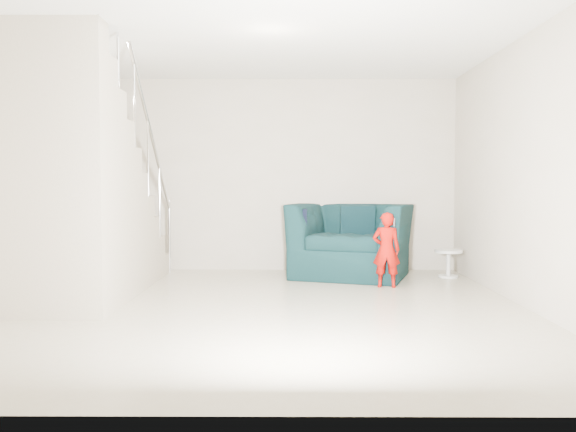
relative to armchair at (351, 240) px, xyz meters
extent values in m
plane|color=tan|center=(-0.98, -2.14, -0.48)|extent=(5.50, 5.50, 0.00)
plane|color=silver|center=(-0.98, -2.14, 2.22)|extent=(5.50, 5.50, 0.00)
plane|color=#A69B87|center=(-0.98, 0.61, 0.87)|extent=(5.00, 0.00, 5.00)
plane|color=#A69B87|center=(-0.98, -4.89, 0.87)|extent=(5.00, 0.00, 5.00)
plane|color=#A69B87|center=(-3.48, -2.14, 0.87)|extent=(0.00, 5.50, 5.50)
plane|color=#A69B87|center=(1.52, -2.14, 0.87)|extent=(0.00, 5.50, 5.50)
imported|color=black|center=(0.00, 0.00, 0.00)|extent=(1.81, 1.69, 0.96)
imported|color=#9C0D05|center=(0.33, -0.85, -0.04)|extent=(0.34, 0.25, 0.89)
cylinder|color=silver|center=(1.27, -0.08, -0.14)|extent=(0.36, 0.36, 0.04)
cylinder|color=silver|center=(1.27, -0.08, -0.32)|extent=(0.05, 0.05, 0.33)
cylinder|color=silver|center=(1.27, -0.08, -0.47)|extent=(0.25, 0.25, 0.03)
cube|color=#ADA089|center=(-2.98, 0.21, -0.35)|extent=(1.00, 0.30, 0.27)
cube|color=#ADA089|center=(-2.98, -0.09, -0.21)|extent=(1.00, 0.30, 0.54)
cube|color=#ADA089|center=(-2.98, -0.39, -0.08)|extent=(1.00, 0.30, 0.81)
cube|color=#ADA089|center=(-2.98, -0.69, 0.06)|extent=(1.00, 0.30, 1.08)
cube|color=#ADA089|center=(-2.98, -0.99, 0.19)|extent=(1.00, 0.30, 1.35)
cube|color=#ADA089|center=(-2.98, -1.29, 0.33)|extent=(1.00, 0.30, 1.62)
cube|color=#ADA089|center=(-2.98, -1.59, 0.46)|extent=(1.00, 0.30, 1.89)
cube|color=#ADA089|center=(-2.98, -1.89, 0.60)|extent=(1.00, 0.30, 2.16)
cube|color=#ADA089|center=(-2.98, -2.19, 0.73)|extent=(1.00, 0.30, 2.43)
cube|color=#ADA089|center=(-2.98, -2.49, 0.87)|extent=(1.00, 0.30, 2.70)
cylinder|color=silver|center=(-2.48, -1.14, 1.77)|extent=(0.04, 3.03, 2.73)
cylinder|color=silver|center=(-2.48, 0.36, 0.02)|extent=(0.04, 0.04, 1.00)
cube|color=black|center=(0.10, 0.21, 0.25)|extent=(0.46, 0.22, 0.46)
cube|color=black|center=(-0.63, -0.09, 0.12)|extent=(0.05, 0.54, 0.60)
cube|color=black|center=(0.42, -0.86, 0.29)|extent=(0.03, 0.05, 0.10)
camera|label=1|loc=(-0.79, -8.02, 0.74)|focal=38.00mm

